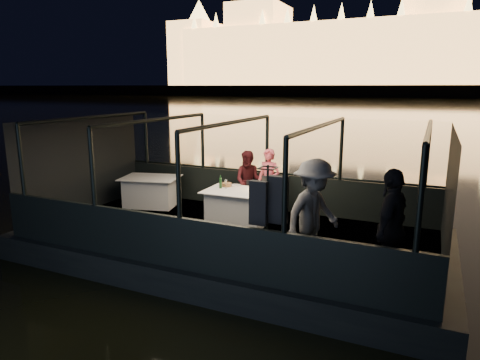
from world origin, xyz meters
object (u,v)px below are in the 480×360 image
at_px(person_woman_coral, 269,184).
at_px(wine_bottle, 221,182).
at_px(dining_table_central, 238,207).
at_px(person_man_maroon, 249,181).
at_px(dining_table_aft, 151,191).
at_px(passenger_stripe, 313,219).
at_px(coat_stand, 267,222).
at_px(passenger_dark, 391,232).
at_px(chair_port_left, 251,197).
at_px(chair_port_right, 268,200).

distance_m(person_woman_coral, wine_bottle, 1.25).
relative_size(dining_table_central, person_man_maroon, 0.98).
height_order(dining_table_aft, person_man_maroon, person_man_maroon).
bearing_deg(person_woman_coral, passenger_stripe, -48.76).
relative_size(coat_stand, passenger_dark, 0.99).
height_order(chair_port_left, chair_port_right, chair_port_right).
xyz_separation_m(dining_table_central, coat_stand, (1.52, -2.20, 0.51)).
distance_m(chair_port_right, passenger_stripe, 2.79).
xyz_separation_m(chair_port_left, person_man_maroon, (-0.22, 0.40, 0.30)).
relative_size(person_woman_coral, passenger_stripe, 0.84).
bearing_deg(passenger_dark, passenger_stripe, -83.73).
bearing_deg(person_man_maroon, passenger_dark, -51.88).
bearing_deg(wine_bottle, person_man_maroon, 76.28).
bearing_deg(chair_port_right, person_woman_coral, 86.40).
xyz_separation_m(passenger_dark, wine_bottle, (-3.80, 1.80, 0.06)).
bearing_deg(chair_port_left, wine_bottle, -121.06).
xyz_separation_m(dining_table_aft, person_woman_coral, (2.99, 0.56, 0.36)).
relative_size(coat_stand, wine_bottle, 6.08).
xyz_separation_m(chair_port_right, wine_bottle, (-0.93, -0.56, 0.47)).
bearing_deg(passenger_stripe, chair_port_left, 66.91).
height_order(passenger_stripe, wine_bottle, passenger_stripe).
distance_m(passenger_dark, wine_bottle, 4.20).
height_order(dining_table_central, person_woman_coral, person_woman_coral).
distance_m(coat_stand, passenger_stripe, 0.83).
height_order(passenger_dark, wine_bottle, passenger_dark).
bearing_deg(chair_port_left, passenger_dark, -30.24).
distance_m(chair_port_right, passenger_dark, 3.73).
bearing_deg(dining_table_aft, person_man_maroon, 14.63).
xyz_separation_m(chair_port_right, passenger_stripe, (1.64, -2.22, 0.40)).
bearing_deg(coat_stand, wine_bottle, 131.30).
relative_size(dining_table_aft, wine_bottle, 4.74).
height_order(chair_port_right, coat_stand, coat_stand).
bearing_deg(passenger_dark, wine_bottle, -102.91).
bearing_deg(passenger_dark, chair_port_right, -116.97).
bearing_deg(wine_bottle, coat_stand, -48.70).
relative_size(chair_port_left, passenger_stripe, 0.43).
bearing_deg(dining_table_central, person_woman_coral, 70.93).
bearing_deg(dining_table_central, chair_port_right, 51.27).
bearing_deg(wine_bottle, dining_table_central, -5.54).
xyz_separation_m(dining_table_aft, passenger_dark, (6.00, -2.19, 0.47)).
bearing_deg(chair_port_left, passenger_stripe, -41.71).
bearing_deg(wine_bottle, passenger_stripe, -32.99).
bearing_deg(chair_port_right, wine_bottle, -172.17).
bearing_deg(passenger_dark, person_woman_coral, -119.99).
height_order(coat_stand, passenger_dark, coat_stand).
height_order(dining_table_aft, person_woman_coral, person_woman_coral).
height_order(chair_port_left, wine_bottle, wine_bottle).
bearing_deg(dining_table_central, dining_table_aft, 170.70).
height_order(dining_table_central, person_man_maroon, person_man_maroon).
xyz_separation_m(chair_port_right, person_man_maroon, (-0.68, 0.47, 0.30)).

